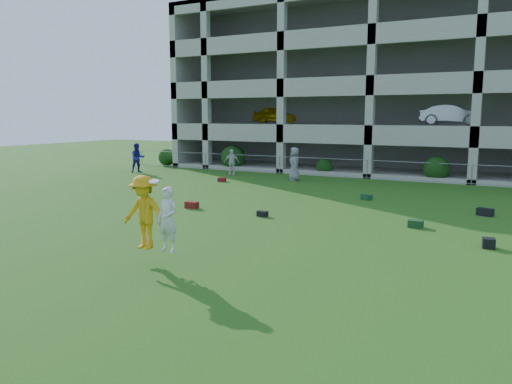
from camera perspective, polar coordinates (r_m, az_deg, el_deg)
The scene contains 15 objects.
ground at distance 14.65m, azimuth -8.20°, elevation -6.79°, with size 100.00×100.00×0.00m, color #235114.
bystander_a at distance 35.23m, azimuth -13.38°, elevation 3.81°, with size 0.98×0.76×2.01m, color navy.
bystander_b at distance 32.90m, azimuth -2.81°, elevation 3.43°, with size 1.00×0.41×1.70m, color silver.
bystander_c at distance 30.11m, azimuth 4.42°, elevation 3.21°, with size 0.98×0.64×2.01m, color gray.
bag_red_a at distance 21.32m, azimuth -7.35°, elevation -1.48°, with size 0.55×0.30×0.28m, color #5B190F.
bag_black_b at distance 19.43m, azimuth 0.74°, elevation -2.50°, with size 0.40×0.25×0.22m, color black.
bag_green_c at distance 18.44m, azimuth 17.78°, elevation -3.48°, with size 0.50×0.35×0.26m, color #143915.
crate_d at distance 16.41m, azimuth 25.05°, elevation -5.31°, with size 0.35×0.35×0.30m, color black.
bag_black_e at distance 21.54m, azimuth 24.71°, elevation -2.09°, with size 0.60×0.30×0.30m, color black.
bag_red_f at distance 29.69m, azimuth -3.93°, elevation 1.42°, with size 0.45×0.28×0.24m, color #5A0F18.
bag_green_g at distance 23.81m, azimuth 12.51°, elevation -0.58°, with size 0.50×0.30×0.25m, color #163C22.
frisbee_contest at distance 13.39m, azimuth -12.24°, elevation -2.41°, with size 1.90×0.79×1.97m.
parking_garage at distance 39.99m, azimuth 16.26°, elevation 11.45°, with size 30.00×14.00×12.00m.
fence at distance 31.66m, azimuth 12.57°, elevation 2.59°, with size 36.06×0.06×1.20m.
shrub_row at distance 31.37m, azimuth 21.09°, elevation 3.80°, with size 34.38×2.52×3.50m.
Camera 1 is at (8.41, -11.34, 3.91)m, focal length 35.00 mm.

